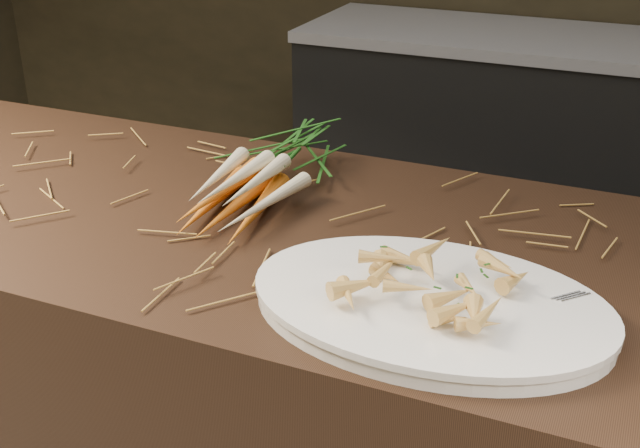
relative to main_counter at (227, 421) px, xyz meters
The scene contains 7 objects.
main_counter is the anchor object (origin of this frame).
back_counter 1.90m from the main_counter, 80.93° to the left, with size 1.82×0.62×0.84m.
straw_bedding 0.46m from the main_counter, 90.00° to the left, with size 1.40×0.60×0.02m, color olive, non-canonical shape.
root_veg_bunch 0.51m from the main_counter, 73.30° to the left, with size 0.19×0.48×0.09m.
serving_platter 0.66m from the main_counter, 22.26° to the right, with size 0.48×0.32×0.03m, color white, non-canonical shape.
roasted_veg_heap 0.68m from the main_counter, 22.26° to the right, with size 0.23×0.17×0.05m, color #A98537, non-canonical shape.
serving_fork 0.79m from the main_counter, 17.97° to the right, with size 0.02×0.18×0.00m, color silver.
Camera 1 is at (0.66, -0.76, 1.47)m, focal length 45.00 mm.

